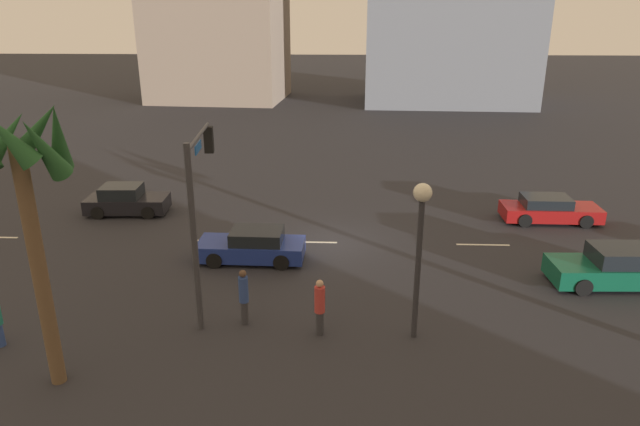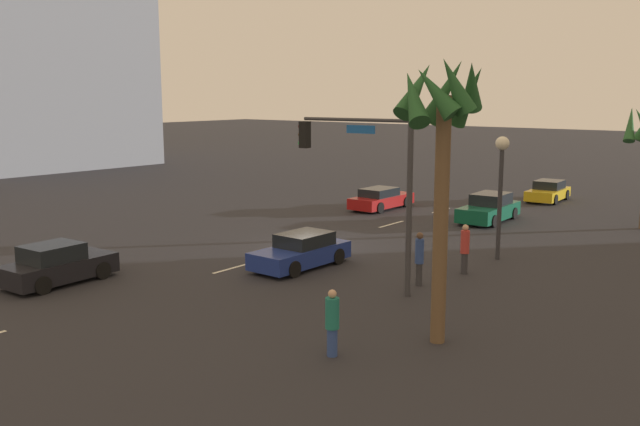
{
  "view_description": "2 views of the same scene",
  "coord_description": "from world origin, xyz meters",
  "px_view_note": "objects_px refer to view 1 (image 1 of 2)",
  "views": [
    {
      "loc": [
        -0.45,
        23.36,
        9.79
      ],
      "look_at": [
        0.47,
        0.39,
        1.53
      ],
      "focal_mm": 31.99,
      "sensor_mm": 36.0,
      "label": 1
    },
    {
      "loc": [
        23.82,
        18.95,
        6.78
      ],
      "look_at": [
        1.14,
        1.35,
        1.82
      ],
      "focal_mm": 39.01,
      "sensor_mm": 36.0,
      "label": 2
    }
  ],
  "objects_px": {
    "car_3": "(549,210)",
    "car_4": "(253,246)",
    "palm_tree_1": "(24,172)",
    "traffic_signal": "(199,193)",
    "pedestrian_1": "(320,306)",
    "car_0": "(126,201)",
    "pedestrian_2": "(244,295)",
    "car_2": "(615,268)",
    "streetlamp": "(420,230)"
  },
  "relations": [
    {
      "from": "car_3",
      "to": "car_4",
      "type": "distance_m",
      "value": 14.65
    },
    {
      "from": "palm_tree_1",
      "to": "car_3",
      "type": "bearing_deg",
      "value": -143.24
    },
    {
      "from": "car_3",
      "to": "traffic_signal",
      "type": "xyz_separation_m",
      "value": [
        14.74,
        9.0,
        3.55
      ]
    },
    {
      "from": "car_4",
      "to": "pedestrian_1",
      "type": "distance_m",
      "value": 6.33
    },
    {
      "from": "car_0",
      "to": "pedestrian_2",
      "type": "bearing_deg",
      "value": 126.47
    },
    {
      "from": "car_2",
      "to": "streetlamp",
      "type": "height_order",
      "value": "streetlamp"
    },
    {
      "from": "pedestrian_1",
      "to": "car_4",
      "type": "bearing_deg",
      "value": -61.81
    },
    {
      "from": "car_2",
      "to": "streetlamp",
      "type": "xyz_separation_m",
      "value": [
        7.92,
        3.96,
        2.96
      ]
    },
    {
      "from": "car_4",
      "to": "pedestrian_1",
      "type": "relative_size",
      "value": 2.3
    },
    {
      "from": "pedestrian_1",
      "to": "car_0",
      "type": "bearing_deg",
      "value": -47.11
    },
    {
      "from": "traffic_signal",
      "to": "palm_tree_1",
      "type": "relative_size",
      "value": 0.79
    },
    {
      "from": "traffic_signal",
      "to": "palm_tree_1",
      "type": "bearing_deg",
      "value": 54.16
    },
    {
      "from": "traffic_signal",
      "to": "streetlamp",
      "type": "xyz_separation_m",
      "value": [
        -6.97,
        1.73,
        -0.5
      ]
    },
    {
      "from": "car_2",
      "to": "pedestrian_1",
      "type": "height_order",
      "value": "pedestrian_1"
    },
    {
      "from": "traffic_signal",
      "to": "streetlamp",
      "type": "relative_size",
      "value": 1.21
    },
    {
      "from": "pedestrian_1",
      "to": "car_3",
      "type": "bearing_deg",
      "value": -135.12
    },
    {
      "from": "streetlamp",
      "to": "palm_tree_1",
      "type": "height_order",
      "value": "palm_tree_1"
    },
    {
      "from": "car_4",
      "to": "pedestrian_1",
      "type": "bearing_deg",
      "value": 118.19
    },
    {
      "from": "pedestrian_2",
      "to": "palm_tree_1",
      "type": "bearing_deg",
      "value": 34.55
    },
    {
      "from": "streetlamp",
      "to": "pedestrian_1",
      "type": "height_order",
      "value": "streetlamp"
    },
    {
      "from": "car_2",
      "to": "car_0",
      "type": "bearing_deg",
      "value": -18.53
    },
    {
      "from": "car_2",
      "to": "car_4",
      "type": "height_order",
      "value": "car_2"
    },
    {
      "from": "car_3",
      "to": "pedestrian_2",
      "type": "relative_size",
      "value": 2.39
    },
    {
      "from": "car_2",
      "to": "pedestrian_2",
      "type": "distance_m",
      "value": 13.81
    },
    {
      "from": "streetlamp",
      "to": "pedestrian_1",
      "type": "relative_size",
      "value": 2.66
    },
    {
      "from": "pedestrian_2",
      "to": "car_0",
      "type": "bearing_deg",
      "value": -53.53
    },
    {
      "from": "car_2",
      "to": "car_4",
      "type": "bearing_deg",
      "value": -6.74
    },
    {
      "from": "car_4",
      "to": "traffic_signal",
      "type": "xyz_separation_m",
      "value": [
        1.01,
        3.87,
        3.52
      ]
    },
    {
      "from": "streetlamp",
      "to": "traffic_signal",
      "type": "bearing_deg",
      "value": -13.94
    },
    {
      "from": "streetlamp",
      "to": "pedestrian_2",
      "type": "height_order",
      "value": "streetlamp"
    },
    {
      "from": "pedestrian_2",
      "to": "palm_tree_1",
      "type": "height_order",
      "value": "palm_tree_1"
    },
    {
      "from": "pedestrian_1",
      "to": "pedestrian_2",
      "type": "distance_m",
      "value": 2.55
    },
    {
      "from": "streetlamp",
      "to": "car_2",
      "type": "bearing_deg",
      "value": -153.42
    },
    {
      "from": "palm_tree_1",
      "to": "car_2",
      "type": "bearing_deg",
      "value": -159.95
    },
    {
      "from": "pedestrian_2",
      "to": "palm_tree_1",
      "type": "relative_size",
      "value": 0.25
    },
    {
      "from": "car_0",
      "to": "streetlamp",
      "type": "relative_size",
      "value": 0.8
    },
    {
      "from": "pedestrian_1",
      "to": "pedestrian_2",
      "type": "xyz_separation_m",
      "value": [
        2.49,
        -0.54,
        0.03
      ]
    },
    {
      "from": "streetlamp",
      "to": "pedestrian_1",
      "type": "distance_m",
      "value": 3.97
    },
    {
      "from": "car_0",
      "to": "pedestrian_1",
      "type": "bearing_deg",
      "value": 132.89
    },
    {
      "from": "car_2",
      "to": "car_3",
      "type": "relative_size",
      "value": 1.02
    },
    {
      "from": "car_4",
      "to": "traffic_signal",
      "type": "relative_size",
      "value": 0.71
    },
    {
      "from": "car_0",
      "to": "traffic_signal",
      "type": "relative_size",
      "value": 0.66
    },
    {
      "from": "car_2",
      "to": "traffic_signal",
      "type": "distance_m",
      "value": 15.45
    },
    {
      "from": "car_0",
      "to": "palm_tree_1",
      "type": "bearing_deg",
      "value": 102.73
    },
    {
      "from": "car_2",
      "to": "palm_tree_1",
      "type": "relative_size",
      "value": 0.61
    },
    {
      "from": "car_3",
      "to": "pedestrian_2",
      "type": "distance_m",
      "value": 16.69
    },
    {
      "from": "car_3",
      "to": "pedestrian_1",
      "type": "xyz_separation_m",
      "value": [
        10.74,
        10.7,
        0.42
      ]
    },
    {
      "from": "palm_tree_1",
      "to": "pedestrian_2",
      "type": "bearing_deg",
      "value": -145.45
    },
    {
      "from": "car_3",
      "to": "pedestrian_1",
      "type": "relative_size",
      "value": 2.42
    },
    {
      "from": "car_0",
      "to": "streetlamp",
      "type": "height_order",
      "value": "streetlamp"
    }
  ]
}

